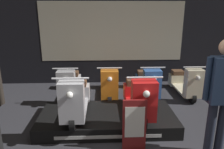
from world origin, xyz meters
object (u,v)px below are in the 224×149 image
Objects in this scene: scooter_backrow_2 at (147,83)px; price_sign_board at (134,125)px; scooter_display_left at (76,99)px; scooter_backrow_0 at (70,84)px; person_right_browsing at (221,91)px; scooter_display_right at (139,98)px; scooter_backrow_3 at (185,83)px; scooter_backrow_1 at (109,84)px.

scooter_backrow_2 is 1.79× the size of price_sign_board.
price_sign_board is (0.98, -0.73, -0.16)m from scooter_display_left.
scooter_backrow_0 is 1.00× the size of scooter_backrow_2.
price_sign_board is at bearing 173.11° from person_right_browsing.
scooter_display_right is 1.43m from person_right_browsing.
scooter_display_left is 1.23m from price_sign_board.
scooter_backrow_0 is at bearing 136.41° from person_right_browsing.
price_sign_board is at bearing -36.49° from scooter_display_left.
person_right_browsing is at bearing -43.59° from scooter_backrow_0.
scooter_backrow_3 is at bearing 0.00° from scooter_backrow_0.
scooter_display_right is at bearing 76.35° from price_sign_board.
scooter_backrow_1 is at bearing 122.60° from person_right_browsing.
scooter_display_right is at bearing -133.80° from scooter_backrow_3.
scooter_display_right reaches higher than scooter_backrow_0.
scooter_display_left reaches higher than scooter_backrow_1.
scooter_backrow_1 is 0.99m from scooter_backrow_2.
scooter_display_right is 0.76m from price_sign_board.
scooter_display_left is 1.00× the size of scooter_backrow_2.
scooter_backrow_2 is (0.99, 0.00, 0.00)m from scooter_backrow_1.
scooter_backrow_1 is at bearing 67.09° from scooter_display_left.
price_sign_board is at bearing -126.12° from scooter_backrow_3.
scooter_backrow_3 is at bearing 46.20° from scooter_display_right.
scooter_backrow_3 is at bearing 53.88° from price_sign_board.
scooter_backrow_0 is 0.99m from scooter_backrow_1.
scooter_backrow_0 is 3.58m from person_right_browsing.
scooter_backrow_1 and scooter_backrow_2 have the same top height.
scooter_backrow_0 and scooter_backrow_3 have the same top height.
scooter_display_left is 1.16m from scooter_display_right.
scooter_backrow_0 reaches higher than price_sign_board.
price_sign_board is (-0.18, -0.73, -0.16)m from scooter_display_right.
scooter_backrow_3 is (2.64, 1.54, -0.25)m from scooter_display_left.
scooter_display_left is at bearing -149.68° from scooter_backrow_3.
scooter_backrow_1 is (0.65, 1.54, -0.25)m from scooter_display_left.
person_right_browsing is (-0.44, -2.42, 0.70)m from scooter_backrow_3.
scooter_backrow_3 is at bearing 0.00° from scooter_backrow_2.
scooter_backrow_0 is 1.00× the size of scooter_backrow_1.
scooter_display_right reaches higher than scooter_backrow_3.
scooter_display_left and scooter_display_right have the same top height.
scooter_backrow_0 and scooter_backrow_2 have the same top height.
scooter_display_right is at bearing -71.81° from scooter_backrow_1.
scooter_display_right is 1.79× the size of price_sign_board.
price_sign_board is at bearing -106.28° from scooter_backrow_2.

